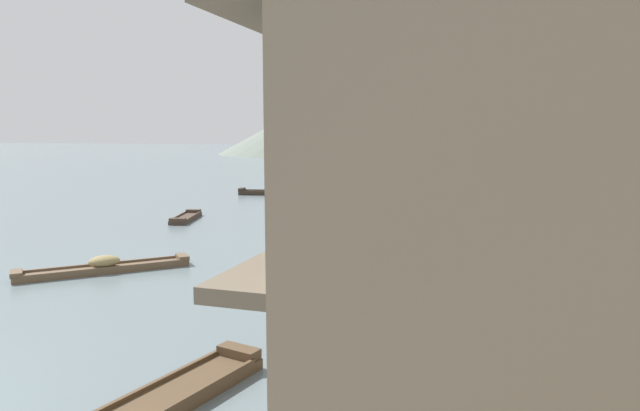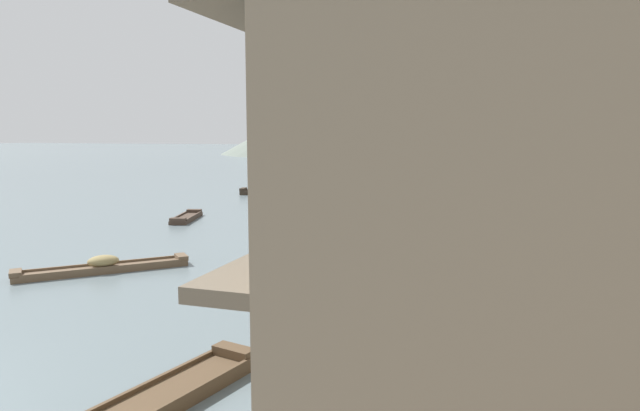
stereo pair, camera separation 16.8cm
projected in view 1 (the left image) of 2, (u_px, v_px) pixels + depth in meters
The scene contains 15 objects.
riverbank_right at pixel (607, 210), 32.10m from camera, with size 18.00×110.00×0.71m, color gray.
boat_moored_nearest at pixel (372, 253), 21.40m from camera, with size 1.67×4.55×0.60m.
boat_moored_second at pixel (426, 174), 62.36m from camera, with size 4.69×4.54×0.41m.
boat_moored_third at pixel (105, 267), 19.16m from camera, with size 4.56×4.53×0.58m.
boat_moored_far at pixel (186, 218), 30.61m from camera, with size 1.87×3.72×0.36m.
boat_midriver_drifting at pixel (160, 403), 9.66m from camera, with size 1.99×4.72×0.40m.
boat_midriver_upstream at pixel (263, 192), 43.04m from camera, with size 3.87×1.81×0.50m.
house_waterfront_nearest at pixel (535, 108), 6.20m from camera, with size 5.58×5.81×8.74m.
house_waterfront_second at pixel (551, 183), 11.60m from camera, with size 6.92×6.23×6.14m.
house_waterfront_tall at pixel (514, 124), 17.90m from camera, with size 5.59×6.78×8.74m.
mooring_post_dock_near at pixel (340, 330), 10.44m from camera, with size 0.20×0.20×0.76m, color #473828.
mooring_post_dock_mid at pixel (406, 247), 17.48m from camera, with size 0.20×0.20×0.98m, color #473828.
hill_far_west at pixel (336, 122), 124.92m from camera, with size 52.43×52.43×14.00m, color slate.
hill_far_centre at pixel (401, 126), 141.78m from camera, with size 41.52×41.52×12.66m, color #5B6B5B.
hill_far_east at pixel (458, 105), 99.34m from camera, with size 56.37×56.37×19.23m, color #5B6B5B.
Camera 1 is at (10.51, -5.32, 4.76)m, focal length 31.48 mm.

